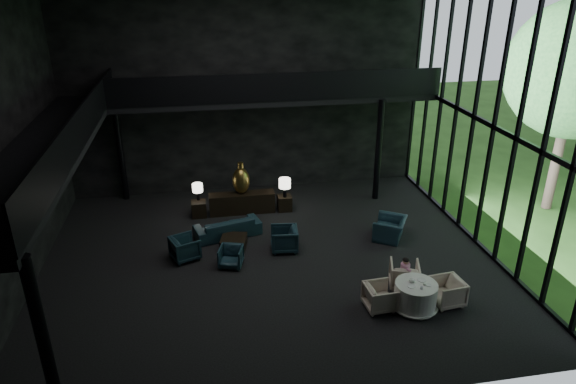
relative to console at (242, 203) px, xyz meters
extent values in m
cube|color=black|center=(0.56, -3.62, -0.39)|extent=(14.00, 12.00, 0.02)
cube|color=black|center=(0.56, 2.38, 3.61)|extent=(14.00, 0.04, 8.00)
cube|color=black|center=(0.56, -9.62, 3.61)|extent=(14.00, 0.04, 8.00)
cube|color=black|center=(-6.44, -3.62, 3.61)|extent=(0.04, 12.00, 8.00)
cube|color=black|center=(-5.44, -3.62, 3.61)|extent=(2.00, 12.00, 0.25)
cube|color=black|center=(1.56, 1.38, 3.61)|extent=(12.00, 2.00, 0.25)
cube|color=black|center=(-4.44, -3.62, 4.21)|extent=(0.06, 12.00, 1.00)
cube|color=black|center=(1.56, 0.38, 4.21)|extent=(12.00, 0.06, 1.00)
cylinder|color=black|center=(-4.44, -9.32, 1.61)|extent=(0.24, 0.24, 4.00)
cylinder|color=black|center=(-4.44, 2.08, 1.61)|extent=(0.24, 0.24, 4.00)
cylinder|color=black|center=(5.36, 0.38, 1.61)|extent=(0.24, 0.24, 4.00)
cylinder|color=#382D23|center=(11.56, -1.62, 2.06)|extent=(0.36, 0.36, 4.90)
cube|color=black|center=(0.00, 0.00, 0.00)|extent=(2.44, 0.55, 0.78)
ellipsoid|color=#AB7E38|center=(0.00, 0.05, 0.88)|extent=(0.64, 0.64, 0.99)
cylinder|color=#AB7E38|center=(0.00, 0.05, 1.48)|extent=(0.22, 0.22, 0.20)
cube|color=black|center=(-1.60, -0.03, -0.10)|extent=(0.53, 0.53, 0.58)
cylinder|color=black|center=(-1.60, 0.12, 0.36)|extent=(0.12, 0.12, 0.34)
cylinder|color=white|center=(-1.60, 0.12, 0.69)|extent=(0.38, 0.38, 0.31)
cube|color=black|center=(1.60, -0.06, -0.10)|extent=(0.52, 0.52, 0.57)
cylinder|color=black|center=(1.60, -0.16, 0.38)|extent=(0.13, 0.13, 0.39)
cylinder|color=white|center=(1.60, -0.16, 0.75)|extent=(0.44, 0.44, 0.35)
imported|color=#17354B|center=(-0.67, -1.74, 0.08)|extent=(2.52, 1.29, 0.95)
imported|color=#112B37|center=(-2.08, -3.04, 0.06)|extent=(1.07, 1.10, 0.89)
imported|color=#193F49|center=(1.08, -3.04, 0.10)|extent=(0.98, 1.04, 0.97)
imported|color=#152F35|center=(-0.70, -3.74, -0.06)|extent=(0.78, 0.75, 0.65)
imported|color=#1B3643|center=(4.74, -2.90, 0.13)|extent=(1.27, 1.42, 1.04)
cube|color=black|center=(-0.52, -2.57, -0.21)|extent=(0.97, 0.97, 0.36)
cylinder|color=white|center=(4.03, -6.73, -0.01)|extent=(1.13, 1.13, 0.75)
cone|color=white|center=(4.03, -6.73, -0.34)|extent=(1.28, 1.28, 0.10)
imported|color=beige|center=(4.13, -5.70, 0.06)|extent=(1.07, 1.03, 0.89)
imported|color=beige|center=(4.94, -6.71, 0.05)|extent=(0.88, 0.93, 0.88)
imported|color=#C5A895|center=(3.08, -6.59, 0.02)|extent=(0.78, 0.83, 0.81)
cylinder|color=beige|center=(4.07, -5.84, 0.25)|extent=(0.27, 0.27, 0.38)
sphere|color=#D8A884|center=(4.07, -5.84, 0.54)|extent=(0.19, 0.19, 0.19)
ellipsoid|color=black|center=(4.07, -5.84, 0.57)|extent=(0.20, 0.20, 0.13)
cylinder|color=white|center=(3.84, -6.81, 0.37)|extent=(0.29, 0.29, 0.01)
cylinder|color=white|center=(4.23, -6.58, 0.37)|extent=(0.27, 0.27, 0.02)
cylinder|color=white|center=(4.31, -6.84, 0.37)|extent=(0.19, 0.19, 0.01)
cylinder|color=white|center=(4.21, -6.82, 0.40)|extent=(0.09, 0.09, 0.06)
ellipsoid|color=white|center=(3.94, -6.61, 0.41)|extent=(0.17, 0.17, 0.09)
cylinder|color=#99999E|center=(4.05, -6.98, 0.40)|extent=(0.08, 0.08, 0.08)
camera|label=1|loc=(-1.36, -17.46, 8.05)|focal=32.00mm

